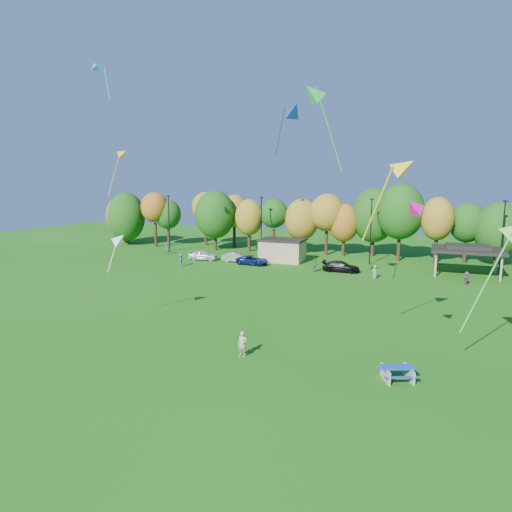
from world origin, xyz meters
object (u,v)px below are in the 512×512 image
at_px(picnic_table, 397,372).
at_px(kite_flyer, 242,344).
at_px(car_a, 203,255).
at_px(car_b, 237,257).
at_px(car_d, 341,267).
at_px(car_c, 253,260).

xyz_separation_m(picnic_table, kite_flyer, (-9.84, 0.03, 0.37)).
distance_m(picnic_table, kite_flyer, 9.85).
bearing_deg(car_a, car_b, -99.59).
height_order(picnic_table, car_d, car_d).
relative_size(car_a, car_b, 1.00).
distance_m(car_a, car_b, 5.36).
bearing_deg(car_d, car_a, 85.02).
distance_m(car_b, car_c, 2.97).
distance_m(kite_flyer, car_c, 33.17).
distance_m(car_a, car_c, 8.19).
distance_m(picnic_table, car_d, 31.97).
xyz_separation_m(kite_flyer, car_c, (-11.69, 31.04, -0.23)).
distance_m(kite_flyer, car_b, 35.17).
bearing_deg(car_d, car_c, 86.57).
bearing_deg(kite_flyer, car_a, 123.80).
distance_m(car_c, car_d, 12.31).
height_order(car_a, car_b, car_a).
relative_size(kite_flyer, car_a, 0.40).
height_order(kite_flyer, car_a, kite_flyer).
bearing_deg(car_b, picnic_table, -140.19).
relative_size(car_b, car_c, 0.95).
bearing_deg(car_a, picnic_table, -148.35).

